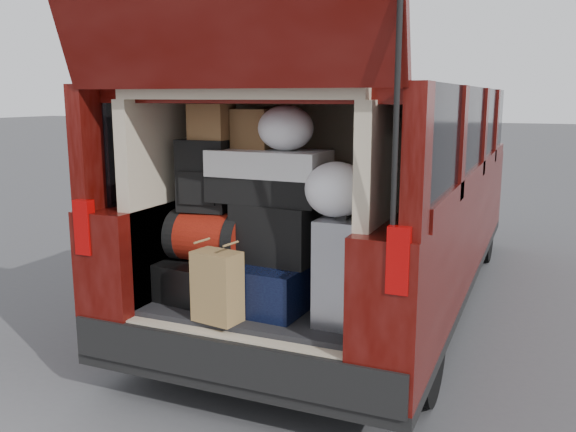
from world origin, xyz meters
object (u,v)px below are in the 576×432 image
silver_roller (345,269)px  backpack (204,176)px  kraft_bag (217,287)px  twotone_duffel (269,176)px  black_soft_case (276,233)px  navy_hardshell (272,282)px  black_hardshell (206,277)px  red_duffel (208,237)px

silver_roller → backpack: (-0.88, 0.08, 0.44)m
kraft_bag → twotone_duffel: twotone_duffel is taller
twotone_duffel → black_soft_case: bearing=-36.1°
navy_hardshell → backpack: backpack is taller
kraft_bag → twotone_duffel: bearing=82.9°
navy_hardshell → kraft_bag: 0.39m
black_hardshell → navy_hardshell: 0.43m
kraft_bag → red_duffel: red_duffel is taller
black_hardshell → backpack: size_ratio=1.33×
red_duffel → backpack: 0.36m
black_hardshell → twotone_duffel: bearing=14.0°
kraft_bag → twotone_duffel: size_ratio=0.58×
navy_hardshell → backpack: (-0.42, -0.01, 0.59)m
red_duffel → twotone_duffel: twotone_duffel is taller
black_hardshell → twotone_duffel: (0.40, 0.04, 0.62)m
black_hardshell → silver_roller: (0.89, -0.09, 0.17)m
navy_hardshell → red_duffel: size_ratio=1.31×
backpack → navy_hardshell: bearing=-5.1°
navy_hardshell → kraft_bag: size_ratio=1.56×
backpack → black_soft_case: bearing=-5.4°
black_hardshell → silver_roller: 0.91m
black_soft_case → twotone_duffel: twotone_duffel is taller
silver_roller → kraft_bag: (-0.61, -0.27, -0.09)m
red_duffel → black_soft_case: size_ratio=0.98×
black_hardshell → navy_hardshell: navy_hardshell is taller
black_soft_case → navy_hardshell: bearing=-178.8°
black_hardshell → kraft_bag: 0.46m
black_soft_case → twotone_duffel: 0.32m
silver_roller → black_soft_case: bearing=169.8°
red_duffel → black_soft_case: bearing=4.3°
silver_roller → black_hardshell: bearing=175.4°
twotone_duffel → silver_roller: bearing=-13.9°
silver_roller → navy_hardshell: bearing=170.2°
navy_hardshell → twotone_duffel: size_ratio=0.90×
black_hardshell → silver_roller: bearing=2.2°
black_hardshell → twotone_duffel: size_ratio=0.85×
silver_roller → black_soft_case: size_ratio=1.22×
kraft_bag → red_duffel: (-0.24, 0.32, 0.18)m
red_duffel → backpack: bearing=138.3°
black_hardshell → twotone_duffel: twotone_duffel is taller
navy_hardshell → red_duffel: red_duffel is taller
black_hardshell → red_duffel: size_ratio=1.23×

